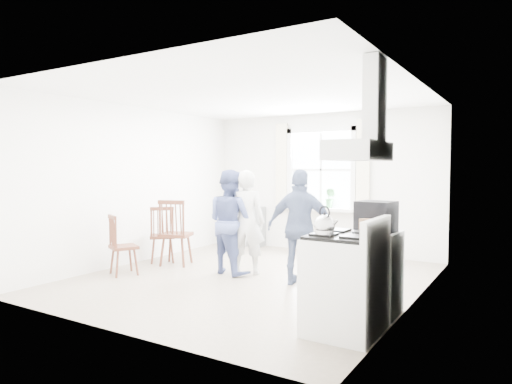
# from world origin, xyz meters

# --- Properties ---
(room_shell) EXTENTS (4.62, 5.12, 2.64)m
(room_shell) POSITION_xyz_m (0.00, 0.00, 1.30)
(room_shell) COLOR gray
(room_shell) RESTS_ON ground
(window_assembly) EXTENTS (1.88, 0.24, 1.70)m
(window_assembly) POSITION_xyz_m (0.00, 2.45, 1.46)
(window_assembly) COLOR white
(window_assembly) RESTS_ON room_shell
(range_hood) EXTENTS (0.45, 0.76, 0.94)m
(range_hood) POSITION_xyz_m (2.07, -1.35, 1.90)
(range_hood) COLOR silver
(range_hood) RESTS_ON room_shell
(shelf_unit) EXTENTS (0.40, 0.30, 0.80)m
(shelf_unit) POSITION_xyz_m (-1.40, 2.33, 0.40)
(shelf_unit) COLOR gray
(shelf_unit) RESTS_ON ground
(gas_stove) EXTENTS (0.68, 0.76, 1.12)m
(gas_stove) POSITION_xyz_m (1.91, -1.35, 0.48)
(gas_stove) COLOR white
(gas_stove) RESTS_ON ground
(kettle) EXTENTS (0.20, 0.20, 0.28)m
(kettle) POSITION_xyz_m (1.77, -1.55, 1.04)
(kettle) COLOR silver
(kettle) RESTS_ON gas_stove
(low_cabinet) EXTENTS (0.50, 0.55, 0.90)m
(low_cabinet) POSITION_xyz_m (1.98, -0.65, 0.45)
(low_cabinet) COLOR silver
(low_cabinet) RESTS_ON ground
(stereo_stack) EXTENTS (0.41, 0.37, 0.33)m
(stereo_stack) POSITION_xyz_m (2.00, -0.69, 1.06)
(stereo_stack) COLOR black
(stereo_stack) RESTS_ON low_cabinet
(cardboard_box) EXTENTS (0.29, 0.24, 0.16)m
(cardboard_box) POSITION_xyz_m (2.03, -0.88, 0.98)
(cardboard_box) COLOR #996D4A
(cardboard_box) RESTS_ON low_cabinet
(windsor_chair_a) EXTENTS (0.58, 0.57, 1.08)m
(windsor_chair_a) POSITION_xyz_m (-1.51, 0.04, 0.66)
(windsor_chair_a) COLOR #4C2518
(windsor_chair_a) RESTS_ON ground
(windsor_chair_b) EXTENTS (0.51, 0.50, 0.90)m
(windsor_chair_b) POSITION_xyz_m (-1.79, -0.87, 0.55)
(windsor_chair_b) COLOR #4C2518
(windsor_chair_b) RESTS_ON ground
(windsor_chair_c) EXTENTS (0.56, 0.56, 0.95)m
(windsor_chair_c) POSITION_xyz_m (-1.83, 0.13, 0.58)
(windsor_chair_c) COLOR #4C2518
(windsor_chair_c) RESTS_ON ground
(person_left) EXTENTS (0.74, 0.74, 1.56)m
(person_left) POSITION_xyz_m (-0.22, 0.20, 0.78)
(person_left) COLOR silver
(person_left) RESTS_ON ground
(person_mid) EXTENTS (0.91, 0.91, 1.56)m
(person_mid) POSITION_xyz_m (-0.45, 0.12, 0.78)
(person_mid) COLOR #4D5A90
(person_mid) RESTS_ON ground
(person_right) EXTENTS (1.12, 1.12, 1.57)m
(person_right) POSITION_xyz_m (0.75, 0.06, 0.78)
(person_right) COLOR navy
(person_right) RESTS_ON ground
(potted_plant) EXTENTS (0.24, 0.24, 0.36)m
(potted_plant) POSITION_xyz_m (0.23, 2.36, 1.03)
(potted_plant) COLOR #35773A
(potted_plant) RESTS_ON window_assembly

